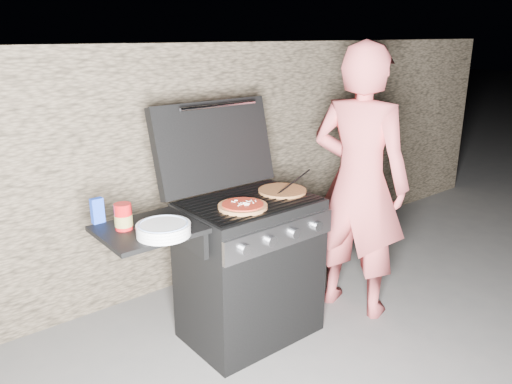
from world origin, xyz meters
TOP-DOWN VIEW (x-y plane):
  - ground at (0.00, 0.00)m, footprint 50.00×50.00m
  - stone_wall at (0.00, 1.05)m, footprint 8.00×0.35m
  - gas_grill at (-0.25, 0.00)m, footprint 1.34×0.79m
  - pizza_topped at (-0.12, -0.09)m, footprint 0.34×0.34m
  - pizza_plain at (0.26, -0.01)m, footprint 0.33×0.33m
  - sauce_jar at (-0.78, 0.06)m, footprint 0.09×0.09m
  - blue_carton at (-0.84, 0.23)m, footprint 0.06×0.04m
  - plate_stack at (-0.66, -0.15)m, footprint 0.33×0.33m
  - person at (0.77, -0.19)m, footprint 0.62×0.77m
  - tongs at (0.36, 0.00)m, footprint 0.39×0.12m

SIDE VIEW (x-z plane):
  - ground at x=0.00m, z-range 0.00..0.00m
  - gas_grill at x=-0.25m, z-range 0.00..0.91m
  - stone_wall at x=0.00m, z-range 0.00..1.80m
  - person at x=0.77m, z-range 0.00..1.83m
  - pizza_plain at x=0.26m, z-range 0.91..0.93m
  - pizza_topped at x=-0.12m, z-range 0.91..0.94m
  - plate_stack at x=-0.66m, z-range 0.90..0.96m
  - tongs at x=0.36m, z-range 0.91..0.99m
  - blue_carton at x=-0.84m, z-range 0.90..1.04m
  - sauce_jar at x=-0.78m, z-range 0.90..1.04m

